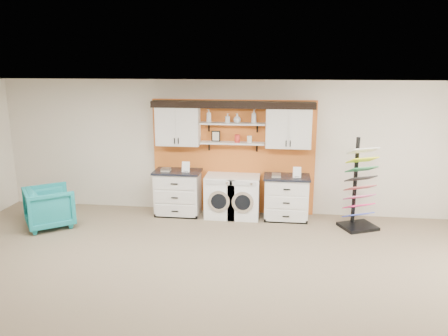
# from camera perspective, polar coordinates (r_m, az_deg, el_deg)

# --- Properties ---
(floor) EXTENTS (10.00, 10.00, 0.00)m
(floor) POSITION_cam_1_polar(r_m,az_deg,el_deg) (5.96, -3.09, -18.26)
(floor) COLOR #7F6B56
(floor) RESTS_ON ground
(ceiling) EXTENTS (10.00, 10.00, 0.00)m
(ceiling) POSITION_cam_1_polar(r_m,az_deg,el_deg) (5.07, -3.50, 9.68)
(ceiling) COLOR white
(ceiling) RESTS_ON wall_back
(wall_back) EXTENTS (10.00, 0.00, 10.00)m
(wall_back) POSITION_cam_1_polar(r_m,az_deg,el_deg) (9.19, 1.23, 2.72)
(wall_back) COLOR beige
(wall_back) RESTS_ON floor
(accent_panel) EXTENTS (3.40, 0.07, 2.40)m
(accent_panel) POSITION_cam_1_polar(r_m,az_deg,el_deg) (9.19, 1.20, 1.45)
(accent_panel) COLOR #CD6423
(accent_panel) RESTS_ON wall_back
(upper_cabinet_left) EXTENTS (0.90, 0.35, 0.84)m
(upper_cabinet_left) POSITION_cam_1_polar(r_m,az_deg,el_deg) (9.09, -6.03, 5.60)
(upper_cabinet_left) COLOR silver
(upper_cabinet_left) RESTS_ON wall_back
(upper_cabinet_right) EXTENTS (0.90, 0.35, 0.84)m
(upper_cabinet_right) POSITION_cam_1_polar(r_m,az_deg,el_deg) (8.86, 8.43, 5.31)
(upper_cabinet_right) COLOR silver
(upper_cabinet_right) RESTS_ON wall_back
(shelf_lower) EXTENTS (1.32, 0.28, 0.03)m
(shelf_lower) POSITION_cam_1_polar(r_m,az_deg,el_deg) (8.97, 1.10, 3.29)
(shelf_lower) COLOR silver
(shelf_lower) RESTS_ON wall_back
(shelf_upper) EXTENTS (1.32, 0.28, 0.03)m
(shelf_upper) POSITION_cam_1_polar(r_m,az_deg,el_deg) (8.90, 1.11, 5.82)
(shelf_upper) COLOR silver
(shelf_upper) RESTS_ON wall_back
(crown_molding) EXTENTS (3.30, 0.41, 0.13)m
(crown_molding) POSITION_cam_1_polar(r_m,az_deg,el_deg) (8.87, 1.13, 8.38)
(crown_molding) COLOR black
(crown_molding) RESTS_ON wall_back
(picture_frame) EXTENTS (0.18, 0.02, 0.22)m
(picture_frame) POSITION_cam_1_polar(r_m,az_deg,el_deg) (9.04, -1.08, 4.18)
(picture_frame) COLOR black
(picture_frame) RESTS_ON shelf_lower
(canister_red) EXTENTS (0.11, 0.11, 0.16)m
(canister_red) POSITION_cam_1_polar(r_m,az_deg,el_deg) (8.94, 1.74, 3.87)
(canister_red) COLOR red
(canister_red) RESTS_ON shelf_lower
(canister_cream) EXTENTS (0.10, 0.10, 0.14)m
(canister_cream) POSITION_cam_1_polar(r_m,az_deg,el_deg) (8.92, 3.34, 3.77)
(canister_cream) COLOR silver
(canister_cream) RESTS_ON shelf_lower
(base_cabinet_left) EXTENTS (0.97, 0.66, 0.95)m
(base_cabinet_left) POSITION_cam_1_polar(r_m,az_deg,el_deg) (9.25, -6.02, -3.19)
(base_cabinet_left) COLOR silver
(base_cabinet_left) RESTS_ON floor
(base_cabinet_right) EXTENTS (0.93, 0.66, 0.91)m
(base_cabinet_right) POSITION_cam_1_polar(r_m,az_deg,el_deg) (9.03, 8.13, -3.82)
(base_cabinet_right) COLOR silver
(base_cabinet_right) RESTS_ON floor
(washer) EXTENTS (0.63, 0.71, 0.88)m
(washer) POSITION_cam_1_polar(r_m,az_deg,el_deg) (9.10, -0.39, -3.63)
(washer) COLOR white
(washer) RESTS_ON floor
(dryer) EXTENTS (0.63, 0.71, 0.88)m
(dryer) POSITION_cam_1_polar(r_m,az_deg,el_deg) (9.05, 2.63, -3.75)
(dryer) COLOR white
(dryer) RESTS_ON floor
(sample_rack) EXTENTS (0.80, 0.75, 1.76)m
(sample_rack) POSITION_cam_1_polar(r_m,az_deg,el_deg) (8.81, 17.20, -4.09)
(sample_rack) COLOR black
(sample_rack) RESTS_ON floor
(armchair) EXTENTS (1.20, 1.19, 0.79)m
(armchair) POSITION_cam_1_polar(r_m,az_deg,el_deg) (9.20, -21.83, -4.75)
(armchair) COLOR teal
(armchair) RESTS_ON floor
(soap_bottle_a) EXTENTS (0.15, 0.15, 0.27)m
(soap_bottle_a) POSITION_cam_1_polar(r_m,az_deg,el_deg) (8.95, -1.99, 6.81)
(soap_bottle_a) COLOR silver
(soap_bottle_a) RESTS_ON shelf_upper
(soap_bottle_b) EXTENTS (0.11, 0.10, 0.19)m
(soap_bottle_b) POSITION_cam_1_polar(r_m,az_deg,el_deg) (8.90, 0.46, 6.53)
(soap_bottle_b) COLOR silver
(soap_bottle_b) RESTS_ON shelf_upper
(soap_bottle_c) EXTENTS (0.18, 0.18, 0.19)m
(soap_bottle_c) POSITION_cam_1_polar(r_m,az_deg,el_deg) (8.88, 1.73, 6.51)
(soap_bottle_c) COLOR silver
(soap_bottle_c) RESTS_ON shelf_upper
(soap_bottle_d) EXTENTS (0.15, 0.15, 0.28)m
(soap_bottle_d) POSITION_cam_1_polar(r_m,az_deg,el_deg) (8.85, 3.92, 6.75)
(soap_bottle_d) COLOR silver
(soap_bottle_d) RESTS_ON shelf_upper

